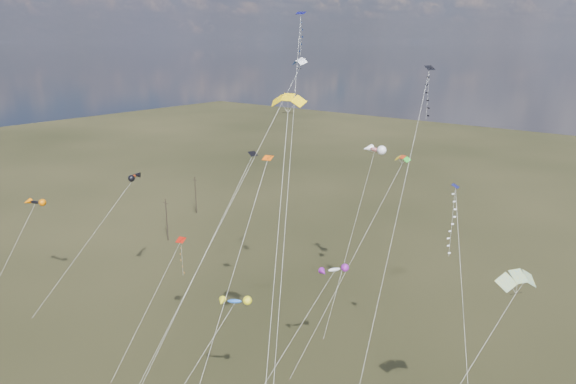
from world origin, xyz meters
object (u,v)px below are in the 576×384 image
Objects in this scene: utility_pole_near at (167,219)px; diamond_black_high at (423,115)px; utility_pole_far at (196,195)px; novelty_black_orange at (35,202)px; parafoil_yellow at (288,99)px.

utility_pole_near is 0.24× the size of diamond_black_high.
diamond_black_high is (50.71, -6.12, 23.96)m from utility_pole_near.
utility_pole_far is 40.50m from novelty_black_orange.
novelty_black_orange is at bearing -179.43° from parafoil_yellow.
novelty_black_orange is (-48.40, -17.86, -14.36)m from diamond_black_high.
utility_pole_near is 59.18m from parafoil_yellow.
utility_pole_near is 0.25× the size of parafoil_yellow.
parafoil_yellow is at bearing -26.48° from utility_pole_near.
parafoil_yellow is 2.22× the size of novelty_black_orange.
utility_pole_near is 25.93m from novelty_black_orange.
parafoil_yellow reaches higher than novelty_black_orange.
novelty_black_orange reaches higher than utility_pole_far.
diamond_black_high is (58.71, -20.12, 23.96)m from utility_pole_far.
utility_pole_near is 1.00× the size of utility_pole_far.
utility_pole_near is 16.12m from utility_pole_far.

